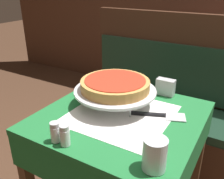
% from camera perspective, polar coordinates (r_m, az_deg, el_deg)
% --- Properties ---
extents(dining_table_front, '(0.73, 0.73, 0.77)m').
position_cam_1_polar(dining_table_front, '(1.26, 1.97, -10.30)').
color(dining_table_front, '#1E6B33').
rests_on(dining_table_front, ground_plane).
extents(dining_table_rear, '(0.64, 0.64, 0.78)m').
position_cam_1_polar(dining_table_rear, '(2.65, 23.73, 6.61)').
color(dining_table_rear, red).
rests_on(dining_table_rear, ground_plane).
extents(booth_bench, '(1.46, 0.48, 1.14)m').
position_cam_1_polar(booth_bench, '(2.05, 12.80, -6.84)').
color(booth_bench, '#3D2316').
rests_on(booth_bench, ground_plane).
extents(pizza_pan_stand, '(0.41, 0.41, 0.09)m').
position_cam_1_polar(pizza_pan_stand, '(1.25, 0.70, -0.40)').
color(pizza_pan_stand, '#ADADB2').
rests_on(pizza_pan_stand, dining_table_front).
extents(deep_dish_pizza, '(0.34, 0.34, 0.05)m').
position_cam_1_polar(deep_dish_pizza, '(1.23, 0.71, 1.14)').
color(deep_dish_pizza, '#C68E47').
rests_on(deep_dish_pizza, pizza_pan_stand).
extents(pizza_server, '(0.25, 0.14, 0.01)m').
position_cam_1_polar(pizza_server, '(1.20, 10.77, -5.81)').
color(pizza_server, '#BCBCC1').
rests_on(pizza_server, dining_table_front).
extents(water_glass_near, '(0.08, 0.08, 0.12)m').
position_cam_1_polar(water_glass_near, '(0.87, 9.72, -14.36)').
color(water_glass_near, silver).
rests_on(water_glass_near, dining_table_front).
extents(salt_shaker, '(0.04, 0.04, 0.08)m').
position_cam_1_polar(salt_shaker, '(1.02, -12.83, -9.47)').
color(salt_shaker, silver).
rests_on(salt_shaker, dining_table_front).
extents(pepper_shaker, '(0.04, 0.04, 0.09)m').
position_cam_1_polar(pepper_shaker, '(0.99, -10.72, -10.27)').
color(pepper_shaker, silver).
rests_on(pepper_shaker, dining_table_front).
extents(napkin_holder, '(0.10, 0.05, 0.09)m').
position_cam_1_polar(napkin_holder, '(1.41, 12.11, 0.56)').
color(napkin_holder, '#B2B2B7').
rests_on(napkin_holder, dining_table_front).
extents(condiment_caddy, '(0.12, 0.12, 0.18)m').
position_cam_1_polar(condiment_caddy, '(2.54, 22.02, 10.20)').
color(condiment_caddy, black).
rests_on(condiment_caddy, dining_table_rear).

